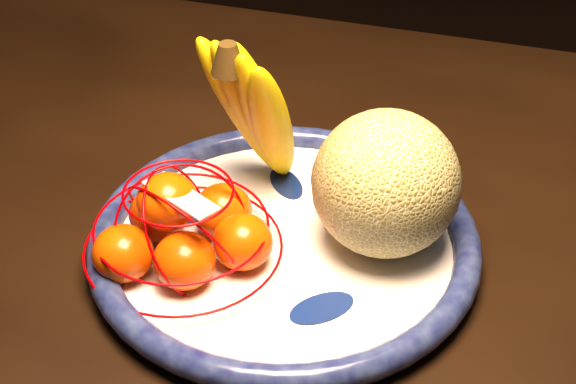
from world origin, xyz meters
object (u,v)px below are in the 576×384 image
(banana_bunch, at_px, (258,107))
(mandarin_bag, at_px, (183,230))
(dining_table, at_px, (134,214))
(cantaloupe, at_px, (386,183))
(fruit_bowl, at_px, (284,242))

(banana_bunch, relative_size, mandarin_bag, 0.81)
(dining_table, bearing_deg, cantaloupe, -12.46)
(dining_table, height_order, cantaloupe, cantaloupe)
(fruit_bowl, bearing_deg, dining_table, 159.40)
(dining_table, relative_size, cantaloupe, 10.14)
(fruit_bowl, bearing_deg, mandarin_bag, -147.39)
(fruit_bowl, distance_m, banana_bunch, 0.14)
(dining_table, xyz_separation_m, cantaloupe, (0.31, -0.05, 0.16))
(mandarin_bag, bearing_deg, cantaloupe, 27.22)
(fruit_bowl, height_order, mandarin_bag, mandarin_bag)
(fruit_bowl, relative_size, mandarin_bag, 1.56)
(dining_table, distance_m, banana_bunch, 0.25)
(dining_table, relative_size, mandarin_bag, 5.82)
(fruit_bowl, bearing_deg, banana_bunch, 126.49)
(dining_table, xyz_separation_m, fruit_bowl, (0.22, -0.08, 0.09))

